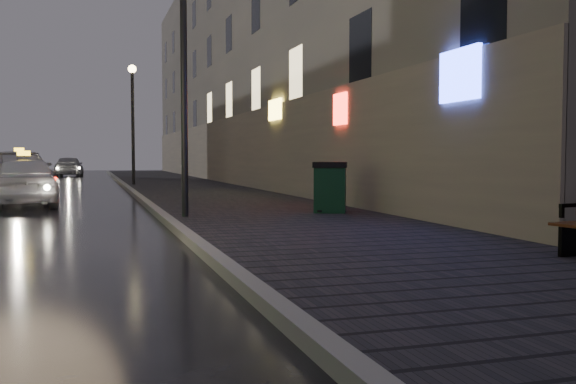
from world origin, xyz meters
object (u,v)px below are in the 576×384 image
Objects in this scene: trash_bin at (330,187)px; taxi_near at (24,181)px; taxi_mid at (20,172)px; car_far at (69,166)px; lamp_near at (184,54)px; lamp_far at (133,109)px.

taxi_near reaches higher than trash_bin.
car_far is (1.18, 21.09, -0.08)m from taxi_mid.
lamp_near is 4.26m from trash_bin.
taxi_mid is 21.12m from car_far.
lamp_far is 16.49m from trash_bin.
trash_bin is (3.24, -15.93, -2.77)m from lamp_far.
lamp_near is at bearing -90.00° from lamp_far.
lamp_far reaches higher than taxi_near.
lamp_far is at bearing 125.82° from trash_bin.
lamp_near is 7.44m from taxi_near.
lamp_near reaches higher than taxi_near.
trash_bin is 0.27× the size of taxi_near.
taxi_near is at bearing 163.98° from trash_bin.
taxi_mid is at bearing -90.09° from taxi_near.
lamp_far is 1.27× the size of car_far.
lamp_far is 11.10m from taxi_near.
car_far is (-6.45, 33.77, -0.01)m from trash_bin.
taxi_near is (-3.61, 5.88, -2.78)m from lamp_near.
taxi_near is 0.76× the size of taxi_mid.
lamp_near reaches higher than taxi_mid.
lamp_near is 16.00m from lamp_far.
taxi_near is 27.95m from car_far.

